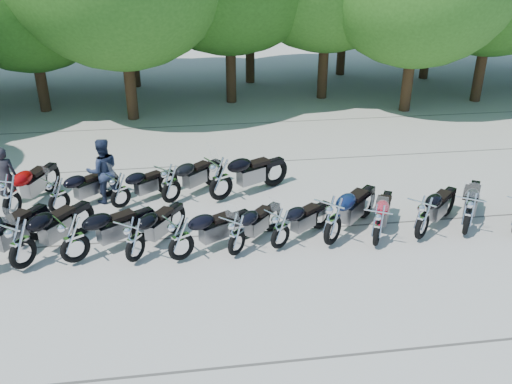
{
  "coord_description": "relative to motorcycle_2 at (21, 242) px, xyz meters",
  "views": [
    {
      "loc": [
        -1.61,
        -10.0,
        6.62
      ],
      "look_at": [
        0.0,
        1.5,
        1.1
      ],
      "focal_mm": 38.0,
      "sensor_mm": 36.0,
      "label": 1
    }
  ],
  "objects": [
    {
      "name": "ground",
      "position": [
        5.21,
        -0.56,
        -0.69
      ],
      "size": [
        90.0,
        90.0,
        0.0
      ],
      "primitive_type": "plane",
      "color": "gray",
      "rests_on": "ground"
    },
    {
      "name": "motorcycle_2",
      "position": [
        0.0,
        0.0,
        0.0
      ],
      "size": [
        2.01,
        2.44,
        1.39
      ],
      "primitive_type": null,
      "rotation": [
        0.0,
        0.0,
        2.54
      ],
      "color": "black",
      "rests_on": "ground"
    },
    {
      "name": "motorcycle_3",
      "position": [
        1.08,
        0.07,
        -0.02
      ],
      "size": [
        2.39,
        1.89,
        1.34
      ],
      "primitive_type": null,
      "rotation": [
        0.0,
        0.0,
        2.14
      ],
      "color": "black",
      "rests_on": "ground"
    },
    {
      "name": "motorcycle_4",
      "position": [
        2.38,
        -0.05,
        -0.08
      ],
      "size": [
        1.78,
        2.18,
        1.23
      ],
      "primitive_type": null,
      "rotation": [
        0.0,
        0.0,
        2.54
      ],
      "color": "black",
      "rests_on": "ground"
    },
    {
      "name": "motorcycle_5",
      "position": [
        3.39,
        -0.15,
        -0.06
      ],
      "size": [
        2.3,
        1.71,
        1.27
      ],
      "primitive_type": null,
      "rotation": [
        0.0,
        0.0,
        2.09
      ],
      "color": "black",
      "rests_on": "ground"
    },
    {
      "name": "motorcycle_6",
      "position": [
        4.62,
        -0.09,
        -0.11
      ],
      "size": [
        1.86,
        1.97,
        1.17
      ],
      "primitive_type": null,
      "rotation": [
        0.0,
        0.0,
        2.41
      ],
      "color": "black",
      "rests_on": "ground"
    },
    {
      "name": "motorcycle_7",
      "position": [
        5.65,
        0.05,
        -0.11
      ],
      "size": [
        2.03,
        1.74,
        1.17
      ],
      "primitive_type": null,
      "rotation": [
        0.0,
        0.0,
        2.21
      ],
      "color": "black",
      "rests_on": "ground"
    },
    {
      "name": "motorcycle_8",
      "position": [
        6.87,
        0.04,
        0.01
      ],
      "size": [
        2.28,
        2.34,
        1.41
      ],
      "primitive_type": null,
      "rotation": [
        0.0,
        0.0,
        2.38
      ],
      "color": "#0D193B",
      "rests_on": "ground"
    },
    {
      "name": "motorcycle_9",
      "position": [
        7.9,
        -0.12,
        -0.1
      ],
      "size": [
        1.56,
        2.17,
        1.2
      ],
      "primitive_type": null,
      "rotation": [
        0.0,
        0.0,
        2.65
      ],
      "color": "#9E0517",
      "rests_on": "ground"
    },
    {
      "name": "motorcycle_10",
      "position": [
        9.04,
        0.01,
        -0.05
      ],
      "size": [
        2.13,
        2.07,
        1.29
      ],
      "primitive_type": null,
      "rotation": [
        0.0,
        0.0,
        2.33
      ],
      "color": "black",
      "rests_on": "ground"
    },
    {
      "name": "motorcycle_11",
      "position": [
        10.21,
        0.07,
        -0.06
      ],
      "size": [
        1.8,
        2.26,
        1.27
      ],
      "primitive_type": null,
      "rotation": [
        0.0,
        0.0,
        2.56
      ],
      "color": "black",
      "rests_on": "ground"
    },
    {
      "name": "motorcycle_14",
      "position": [
        -0.85,
        2.48,
        -0.01
      ],
      "size": [
        1.55,
        2.53,
        1.37
      ],
      "primitive_type": null,
      "rotation": [
        0.0,
        0.0,
        2.78
      ],
      "color": "#980506",
      "rests_on": "ground"
    },
    {
      "name": "motorcycle_15",
      "position": [
        0.29,
        2.55,
        -0.09
      ],
      "size": [
        2.01,
        1.89,
        1.2
      ],
      "primitive_type": null,
      "rotation": [
        0.0,
        0.0,
        2.3
      ],
      "color": "black",
      "rests_on": "ground"
    },
    {
      "name": "motorcycle_16",
      "position": [
        1.84,
        2.66,
        -0.12
      ],
      "size": [
        2.03,
        1.69,
        1.16
      ],
      "primitive_type": null,
      "rotation": [
        0.0,
        0.0,
        2.19
      ],
      "color": "black",
      "rests_on": "ground"
    },
    {
      "name": "motorcycle_17",
      "position": [
        3.16,
        2.77,
        -0.05
      ],
      "size": [
        2.14,
        2.06,
        1.29
      ],
      "primitive_type": null,
      "rotation": [
        0.0,
        0.0,
        2.32
      ],
      "color": "black",
      "rests_on": "ground"
    },
    {
      "name": "motorcycle_18",
      "position": [
        4.5,
        2.73,
        0.03
      ],
      "size": [
        2.62,
        1.88,
        1.44
      ],
      "primitive_type": null,
      "rotation": [
        0.0,
        0.0,
        2.06
      ],
      "color": "black",
      "rests_on": "ground"
    },
    {
      "name": "rider_0",
      "position": [
        -1.18,
        3.4,
        0.13
      ],
      "size": [
        0.64,
        0.46,
        1.64
      ],
      "primitive_type": "imported",
      "rotation": [
        0.0,
        0.0,
        3.25
      ],
      "color": "black",
      "rests_on": "ground"
    },
    {
      "name": "rider_1",
      "position": [
        1.38,
        3.23,
        0.21
      ],
      "size": [
        1.02,
        0.89,
        1.8
      ],
      "primitive_type": "imported",
      "rotation": [
        0.0,
        0.0,
        3.41
      ],
      "color": "#1E273F",
      "rests_on": "ground"
    }
  ]
}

